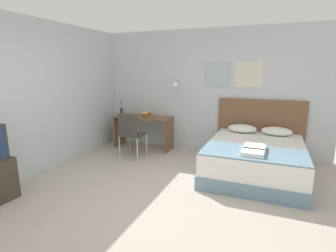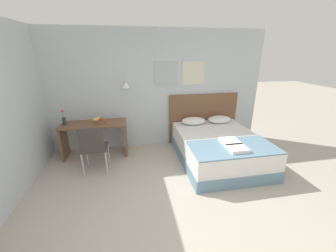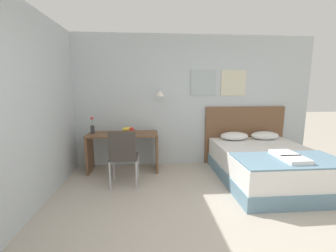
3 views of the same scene
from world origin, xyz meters
name	(u,v)px [view 3 (image 3 of 3)]	position (x,y,z in m)	size (l,w,h in m)	color
wall_back	(186,101)	(0.01, 2.75, 1.33)	(5.31, 0.31, 2.65)	silver
bed	(268,165)	(1.27, 1.66, 0.28)	(1.59, 1.99, 0.56)	#66899E
headboard	(244,135)	(1.27, 2.69, 0.60)	(1.71, 0.06, 1.21)	brown
pillow_left	(234,136)	(0.94, 2.42, 0.64)	(0.56, 0.37, 0.16)	white
pillow_right	(265,135)	(1.59, 2.42, 0.64)	(0.56, 0.37, 0.16)	white
throw_blanket	(290,160)	(1.27, 1.08, 0.57)	(1.54, 0.80, 0.02)	#66899E
folded_towel_near_foot	(285,154)	(1.27, 1.22, 0.61)	(0.32, 0.36, 0.06)	white
folded_towel_mid_bed	(296,160)	(1.26, 0.95, 0.61)	(0.32, 0.29, 0.06)	white
desk	(123,144)	(-1.27, 2.37, 0.53)	(1.33, 0.53, 0.75)	brown
desk_chair	(123,154)	(-1.19, 1.65, 0.55)	(0.46, 0.46, 0.93)	#3D3833
fruit_bowl	(129,131)	(-1.15, 2.38, 0.79)	(0.27, 0.23, 0.12)	brown
flower_vase	(92,128)	(-1.84, 2.37, 0.86)	(0.07, 0.07, 0.32)	#333338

